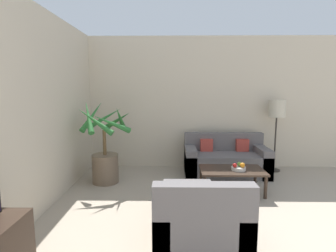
# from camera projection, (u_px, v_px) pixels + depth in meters

# --- Properties ---
(wall_back) EXTENTS (7.63, 0.06, 2.70)m
(wall_back) POSITION_uv_depth(u_px,v_px,m) (235.00, 103.00, 5.43)
(wall_back) COLOR beige
(wall_back) RESTS_ON ground_plane
(potted_palm) EXTENTS (0.90, 0.99, 1.45)m
(potted_palm) POSITION_uv_depth(u_px,v_px,m) (105.00, 153.00, 4.57)
(potted_palm) COLOR brown
(potted_palm) RESTS_ON ground_plane
(sofa_loveseat) EXTENTS (1.56, 0.76, 0.77)m
(sofa_loveseat) POSITION_uv_depth(u_px,v_px,m) (225.00, 160.00, 5.05)
(sofa_loveseat) COLOR #605B5B
(sofa_loveseat) RESTS_ON ground_plane
(floor_lamp) EXTENTS (0.32, 0.32, 1.43)m
(floor_lamp) POSITION_uv_depth(u_px,v_px,m) (277.00, 112.00, 5.13)
(floor_lamp) COLOR #2D2823
(floor_lamp) RESTS_ON ground_plane
(coffee_table) EXTENTS (1.00, 0.58, 0.37)m
(coffee_table) POSITION_uv_depth(u_px,v_px,m) (232.00, 172.00, 4.15)
(coffee_table) COLOR #38281E
(coffee_table) RESTS_ON ground_plane
(fruit_bowl) EXTENTS (0.22, 0.22, 0.05)m
(fruit_bowl) POSITION_uv_depth(u_px,v_px,m) (238.00, 168.00, 4.10)
(fruit_bowl) COLOR beige
(fruit_bowl) RESTS_ON coffee_table
(apple_red) EXTENTS (0.07, 0.07, 0.07)m
(apple_red) POSITION_uv_depth(u_px,v_px,m) (235.00, 165.00, 4.06)
(apple_red) COLOR red
(apple_red) RESTS_ON fruit_bowl
(apple_green) EXTENTS (0.07, 0.07, 0.07)m
(apple_green) POSITION_uv_depth(u_px,v_px,m) (239.00, 164.00, 4.13)
(apple_green) COLOR olive
(apple_green) RESTS_ON fruit_bowl
(orange_fruit) EXTENTS (0.08, 0.08, 0.08)m
(orange_fruit) POSITION_uv_depth(u_px,v_px,m) (242.00, 165.00, 4.05)
(orange_fruit) COLOR orange
(orange_fruit) RESTS_ON fruit_bowl
(armchair) EXTENTS (0.91, 0.84, 0.81)m
(armchair) POSITION_uv_depth(u_px,v_px,m) (200.00, 225.00, 2.65)
(armchair) COLOR #605B5B
(armchair) RESTS_ON ground_plane
(ottoman) EXTENTS (0.67, 0.54, 0.34)m
(ottoman) POSITION_uv_depth(u_px,v_px,m) (188.00, 198.00, 3.55)
(ottoman) COLOR #605B5B
(ottoman) RESTS_ON ground_plane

